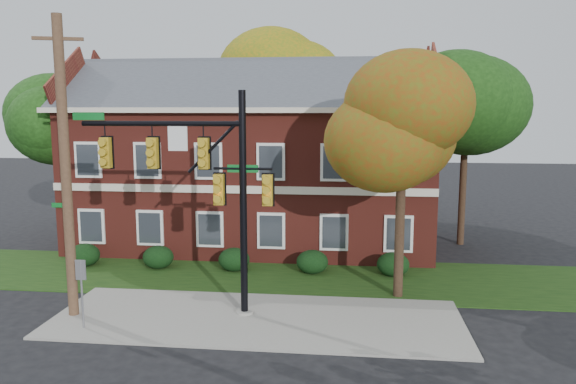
# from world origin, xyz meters

# --- Properties ---
(ground) EXTENTS (120.00, 120.00, 0.00)m
(ground) POSITION_xyz_m (0.00, 0.00, 0.00)
(ground) COLOR black
(ground) RESTS_ON ground
(sidewalk) EXTENTS (14.00, 5.00, 0.08)m
(sidewalk) POSITION_xyz_m (0.00, 1.00, 0.04)
(sidewalk) COLOR gray
(sidewalk) RESTS_ON ground
(grass_strip) EXTENTS (30.00, 6.00, 0.04)m
(grass_strip) POSITION_xyz_m (0.00, 6.00, 0.02)
(grass_strip) COLOR #193811
(grass_strip) RESTS_ON ground
(apartment_building) EXTENTS (18.80, 8.80, 9.74)m
(apartment_building) POSITION_xyz_m (-2.00, 11.95, 4.99)
(apartment_building) COLOR maroon
(apartment_building) RESTS_ON ground
(hedge_far_left) EXTENTS (1.40, 1.26, 1.05)m
(hedge_far_left) POSITION_xyz_m (-9.00, 6.70, 0.53)
(hedge_far_left) COLOR black
(hedge_far_left) RESTS_ON ground
(hedge_left) EXTENTS (1.40, 1.26, 1.05)m
(hedge_left) POSITION_xyz_m (-5.50, 6.70, 0.53)
(hedge_left) COLOR black
(hedge_left) RESTS_ON ground
(hedge_center) EXTENTS (1.40, 1.26, 1.05)m
(hedge_center) POSITION_xyz_m (-2.00, 6.70, 0.53)
(hedge_center) COLOR black
(hedge_center) RESTS_ON ground
(hedge_right) EXTENTS (1.40, 1.26, 1.05)m
(hedge_right) POSITION_xyz_m (1.50, 6.70, 0.53)
(hedge_right) COLOR black
(hedge_right) RESTS_ON ground
(hedge_far_right) EXTENTS (1.40, 1.26, 1.05)m
(hedge_far_right) POSITION_xyz_m (5.00, 6.70, 0.53)
(hedge_far_right) COLOR black
(hedge_far_right) RESTS_ON ground
(tree_near_right) EXTENTS (4.50, 4.25, 8.58)m
(tree_near_right) POSITION_xyz_m (5.22, 3.87, 6.67)
(tree_near_right) COLOR black
(tree_near_right) RESTS_ON ground
(tree_left_rear) EXTENTS (5.40, 5.10, 8.88)m
(tree_left_rear) POSITION_xyz_m (-11.73, 10.84, 6.68)
(tree_left_rear) COLOR black
(tree_left_rear) RESTS_ON ground
(tree_right_rear) EXTENTS (6.30, 5.95, 10.62)m
(tree_right_rear) POSITION_xyz_m (9.31, 12.81, 8.12)
(tree_right_rear) COLOR black
(tree_right_rear) RESTS_ON ground
(tree_far_rear) EXTENTS (6.84, 6.46, 11.52)m
(tree_far_rear) POSITION_xyz_m (-0.66, 19.79, 8.84)
(tree_far_rear) COLOR black
(tree_far_rear) RESTS_ON ground
(traffic_signal) EXTENTS (6.99, 0.62, 7.80)m
(traffic_signal) POSITION_xyz_m (-1.90, 1.36, 4.84)
(traffic_signal) COLOR gray
(traffic_signal) RESTS_ON ground
(utility_pole) EXTENTS (1.55, 0.62, 10.24)m
(utility_pole) POSITION_xyz_m (-6.41, 0.62, 5.19)
(utility_pole) COLOR #4B3323
(utility_pole) RESTS_ON ground
(sign_post) EXTENTS (0.34, 0.07, 2.36)m
(sign_post) POSITION_xyz_m (-5.50, -0.50, 1.60)
(sign_post) COLOR slate
(sign_post) RESTS_ON ground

